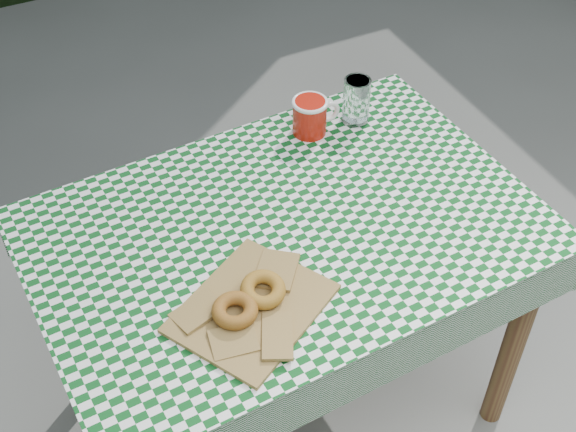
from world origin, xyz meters
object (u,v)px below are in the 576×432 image
object	(u,v)px
drinking_glass	(356,101)
table	(286,328)
paper_bag	(252,307)
coffee_mug	(310,117)

from	to	relation	value
drinking_glass	table	bearing A→B (deg)	-140.67
table	drinking_glass	size ratio (longest dim) A/B	8.90
paper_bag	coffee_mug	xyz separation A→B (m)	(0.38, 0.48, 0.04)
paper_bag	drinking_glass	world-z (taller)	drinking_glass
coffee_mug	paper_bag	bearing A→B (deg)	-126.12
table	coffee_mug	world-z (taller)	coffee_mug
table	paper_bag	world-z (taller)	paper_bag
paper_bag	coffee_mug	distance (m)	0.62
coffee_mug	drinking_glass	distance (m)	0.13
table	paper_bag	size ratio (longest dim) A/B	3.69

